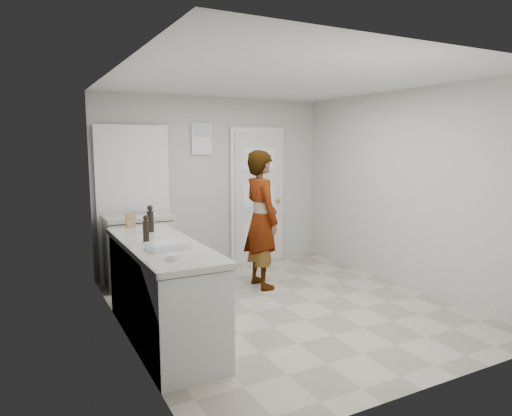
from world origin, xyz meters
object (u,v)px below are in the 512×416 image
oil_cruet_b (146,230)px  egg_bowl (174,257)px  baking_dish (168,246)px  cake_mix_box (130,220)px  spice_jar (152,225)px  person (261,220)px  oil_cruet_a (150,219)px

oil_cruet_b → egg_bowl: bearing=-87.4°
oil_cruet_b → baking_dish: (0.10, -0.34, -0.10)m
cake_mix_box → spice_jar: 0.26m
person → egg_bowl: size_ratio=14.97×
oil_cruet_a → cake_mix_box: bearing=111.6°
oil_cruet_a → oil_cruet_b: oil_cruet_a is taller
cake_mix_box → oil_cruet_a: size_ratio=0.58×
baking_dish → oil_cruet_a: bearing=84.9°
egg_bowl → oil_cruet_b: bearing=92.6°
spice_jar → person: bearing=10.2°
oil_cruet_b → baking_dish: oil_cruet_b is taller
spice_jar → baking_dish: bearing=-97.2°
person → cake_mix_box: (-1.66, -0.08, 0.13)m
person → egg_bowl: person is taller
spice_jar → cake_mix_box: bearing=133.4°
spice_jar → baking_dish: (-0.12, -0.98, -0.02)m
baking_dish → egg_bowl: 0.38m
oil_cruet_b → person: bearing=28.1°
spice_jar → oil_cruet_b: (-0.22, -0.64, 0.08)m
oil_cruet_a → baking_dish: (-0.07, -0.84, -0.11)m
cake_mix_box → oil_cruet_a: bearing=-76.5°
spice_jar → oil_cruet_b: bearing=-109.1°
spice_jar → baking_dish: size_ratio=0.23×
spice_jar → oil_cruet_b: oil_cruet_b is taller
oil_cruet_a → egg_bowl: oil_cruet_a is taller
person → cake_mix_box: bearing=94.7°
oil_cruet_a → egg_bowl: size_ratio=2.38×
spice_jar → oil_cruet_b: size_ratio=0.33×
cake_mix_box → oil_cruet_b: bearing=-101.2°
baking_dish → egg_bowl: size_ratio=3.13×
person → oil_cruet_b: person is taller
person → baking_dish: size_ratio=4.78×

